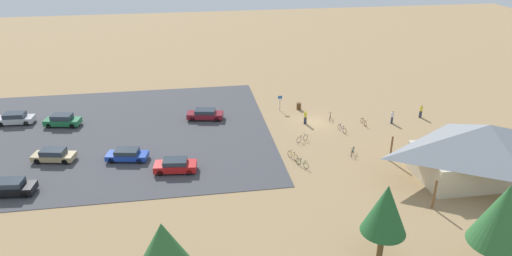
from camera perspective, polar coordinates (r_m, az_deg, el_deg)
The scene contains 25 objects.
ground at distance 58.33m, azimuth 7.16°, elevation 0.70°, with size 160.00×160.00×0.00m, color #9E7F56.
parking_lot_asphalt at distance 57.25m, azimuth -17.49°, elevation -0.74°, with size 37.46×30.20×0.05m, color #424247.
bike_pavilion at distance 49.70m, azimuth 26.61°, elevation -2.21°, with size 15.24×9.28×5.60m.
trash_bin at distance 62.03m, azimuth 5.35°, elevation 2.71°, with size 0.60×0.60×0.90m, color brown.
lot_sign at distance 61.07m, azimuth 3.00°, elevation 3.41°, with size 0.56×0.08×2.20m.
pine_far_west at distance 31.05m, azimuth -11.48°, elevation -14.20°, with size 3.72×3.72×5.91m.
pine_east at distance 35.50m, azimuth 28.40°, elevation -9.49°, with size 4.00×4.00×7.53m.
pine_mideast at distance 34.36m, azimuth 15.83°, elevation -9.73°, with size 3.31×3.31×6.48m.
bicycle_orange_mid_cluster at distance 58.63m, azimuth 13.24°, elevation 0.74°, with size 0.48×1.78×0.78m.
bicycle_white_yard_right at distance 52.97m, azimuth 5.78°, elevation -1.31°, with size 1.55×0.88×0.86m.
bicycle_purple_yard_front at distance 56.10m, azimuth 10.67°, elevation -0.10°, with size 0.60×1.75×0.90m.
bicycle_teal_near_sign at distance 50.94m, azimuth 11.93°, elevation -2.85°, with size 0.93×1.48×0.84m.
bicycle_silver_by_bin at distance 59.32m, azimuth 9.20°, elevation 1.38°, with size 0.73×1.64×0.87m.
bicycle_yellow_edge_north at distance 49.04m, azimuth 4.62°, elevation -3.47°, with size 0.81×1.61×0.88m.
bicycle_green_yard_center at distance 47.67m, azimuth 5.76°, elevation -4.39°, with size 1.01×1.59×0.89m.
car_silver_inner_stall at distance 64.55m, azimuth -27.78°, elevation 1.07°, with size 4.48×2.00×1.44m.
car_maroon_aisle_side at distance 58.80m, azimuth -6.34°, elevation 1.71°, with size 4.78×2.56×1.33m.
car_blue_near_entry at distance 50.38m, azimuth -15.74°, elevation -3.21°, with size 4.54×2.51×1.26m.
car_red_by_curb at distance 47.03m, azimuth -10.01°, elevation -4.61°, with size 4.40×2.29×1.37m.
car_tan_far_end at distance 52.83m, azimuth -23.88°, elevation -3.10°, with size 4.60×2.56×1.36m.
car_black_mid_lot at distance 48.39m, azimuth -28.27°, elevation -6.52°, with size 4.54×2.24×1.42m.
car_green_back_corner at distance 61.34m, azimuth -22.96°, elevation 0.88°, with size 4.50×2.47×1.51m.
visitor_crossing_yard at distance 59.76m, azimuth 16.60°, elevation 1.35°, with size 0.36×0.38×1.70m.
visitor_near_lot at distance 62.71m, azimuth 19.85°, elevation 2.03°, with size 0.40×0.38×1.76m.
visitor_by_pavilion at distance 57.45m, azimuth 6.17°, elevation 1.42°, with size 0.39×0.36×1.83m.
Camera 1 is at (15.67, 51.16, 23.24)m, focal length 32.14 mm.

